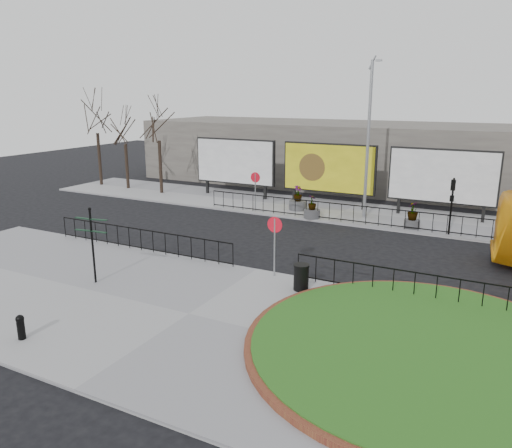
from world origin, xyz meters
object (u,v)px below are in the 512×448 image
Objects in this scene: lamp_post at (368,138)px; planter_c at (412,217)px; planter_a at (298,202)px; bollard at (21,326)px; billboard_mid at (329,168)px; litter_bin at (301,277)px; planter_b at (312,210)px; fingerpost_sign at (92,238)px.

lamp_post is 5.22m from planter_c.
planter_a reaches higher than planter_c.
lamp_post is at bearing 75.92° from bollard.
billboard_mid reaches higher than litter_bin.
planter_a is at bearing 135.04° from planter_b.
bollard is at bearing -97.07° from planter_b.
litter_bin is at bearing -66.51° from planter_a.
fingerpost_sign is at bearing -123.67° from planter_c.
billboard_mid is 4.48× the size of planter_b.
planter_c is (5.71, 0.47, 0.13)m from planter_b.
fingerpost_sign is (-3.43, -17.27, -0.65)m from billboard_mid.
planter_b is (2.26, 18.21, 0.04)m from bollard.
planter_b is (-3.74, 10.69, -0.04)m from litter_bin.
billboard_mid is at bearing 84.86° from bollard.
fingerpost_sign is 4.94m from bollard.
lamp_post is 5.28m from planter_b.
litter_bin is (1.03, -12.29, -4.20)m from lamp_post.
bollard is at bearing -104.08° from lamp_post.
bollard is at bearing -128.57° from litter_bin.
bollard is at bearing -95.14° from billboard_mid.
litter_bin is at bearing -85.21° from lamp_post.
lamp_post reaches higher than planter_a.
litter_bin is 11.32m from planter_b.
fingerpost_sign reaches higher than planter_c.
planter_a reaches higher than bollard.
bollard is (-1.96, -21.78, -2.05)m from billboard_mid.
planter_b is (-2.71, -1.60, -4.24)m from lamp_post.
planter_b is at bearing -175.33° from planter_c.
fingerpost_sign is at bearing -112.81° from lamp_post.
bollard is 20.30m from planter_c.
litter_bin is 13.40m from planter_a.
planter_b is at bearing 82.93° from bollard.
fingerpost_sign is 8.16m from litter_bin.
planter_c is at bearing -20.67° from lamp_post.
planter_c is (7.97, 18.67, 0.17)m from bollard.
fingerpost_sign is 17.07m from planter_c.
planter_a is at bearing 77.65° from fingerpost_sign.
fingerpost_sign is 3.88× the size of bollard.
planter_c is (3.00, -1.13, -4.11)m from lamp_post.
lamp_post reaches higher than planter_b.
bollard is at bearing -113.11° from planter_c.
litter_bin is at bearing 51.43° from bollard.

